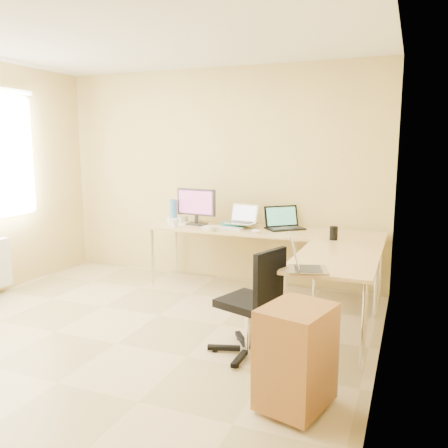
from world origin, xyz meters
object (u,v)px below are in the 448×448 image
at_px(laptop_center, 242,214).
at_px(cabinet, 296,356).
at_px(laptop_black, 285,218).
at_px(water_bottle, 174,212).
at_px(monitor, 196,207).
at_px(office_chair, 249,294).
at_px(desk_fan, 199,210).
at_px(laptop_return, 309,256).
at_px(desk_main, 263,261).
at_px(mug, 175,223).
at_px(desk_return, 335,297).
at_px(keyboard, 222,228).

relative_size(laptop_center, cabinet, 0.51).
xyz_separation_m(laptop_black, water_bottle, (-1.35, -0.14, 0.02)).
distance_m(monitor, office_chair, 2.06).
bearing_deg(desk_fan, laptop_return, -62.84).
xyz_separation_m(desk_main, laptop_black, (0.23, 0.11, 0.50)).
height_order(mug, desk_fan, desk_fan).
xyz_separation_m(mug, cabinet, (1.92, -2.00, -0.42)).
bearing_deg(cabinet, laptop_center, 132.43).
bearing_deg(mug, desk_fan, 77.07).
distance_m(water_bottle, office_chair, 2.20).
bearing_deg(desk_return, laptop_center, 141.08).
distance_m(water_bottle, cabinet, 3.07).
height_order(desk_return, mug, mug).
xyz_separation_m(mug, water_bottle, (-0.13, 0.22, 0.10)).
bearing_deg(laptop_black, cabinet, -115.03).
relative_size(monitor, office_chair, 0.56).
bearing_deg(keyboard, cabinet, -57.22).
xyz_separation_m(keyboard, laptop_return, (1.28, -1.40, 0.10)).
height_order(desk_main, laptop_center, laptop_center).
distance_m(laptop_center, desk_fan, 0.67).
bearing_deg(monitor, desk_main, 5.22).
height_order(monitor, cabinet, monitor).
xyz_separation_m(monitor, laptop_black, (1.07, 0.10, -0.09)).
relative_size(desk_main, laptop_return, 7.74).
distance_m(monitor, mug, 0.34).
distance_m(monitor, keyboard, 0.48).
bearing_deg(monitor, water_bottle, -166.80).
xyz_separation_m(desk_main, keyboard, (-0.43, -0.15, 0.38)).
bearing_deg(cabinet, office_chair, 144.54).
bearing_deg(desk_main, office_chair, -76.65).
height_order(desk_main, mug, mug).
bearing_deg(laptop_black, monitor, 143.87).
xyz_separation_m(desk_return, monitor, (-1.81, 1.01, 0.58)).
relative_size(laptop_black, cabinet, 0.64).
relative_size(mug, laptop_return, 0.31).
xyz_separation_m(desk_return, water_bottle, (-2.10, 0.97, 0.51)).
bearing_deg(office_chair, laptop_return, 24.06).
height_order(keyboard, office_chair, office_chair).
distance_m(desk_main, keyboard, 0.60).
relative_size(desk_fan, cabinet, 0.44).
bearing_deg(desk_return, keyboard, 149.03).
relative_size(desk_main, keyboard, 5.55).
bearing_deg(laptop_center, mug, -153.52).
bearing_deg(desk_return, office_chair, -135.00).
distance_m(desk_return, keyboard, 1.69).
bearing_deg(mug, keyboard, 9.55).
distance_m(monitor, laptop_black, 1.07).
bearing_deg(office_chair, cabinet, -31.43).
bearing_deg(desk_fan, desk_return, -50.29).
relative_size(laptop_black, keyboard, 0.87).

